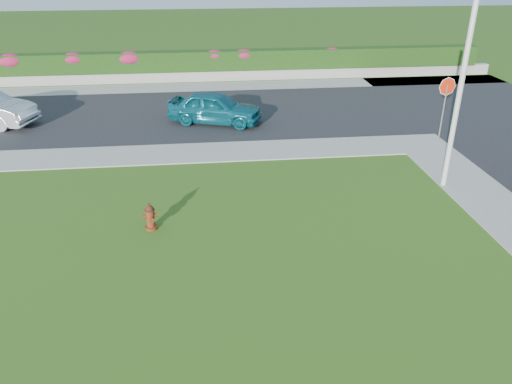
{
  "coord_description": "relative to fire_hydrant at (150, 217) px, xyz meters",
  "views": [
    {
      "loc": [
        -1.55,
        -8.64,
        6.91
      ],
      "look_at": [
        -0.18,
        3.61,
        0.9
      ],
      "focal_mm": 35.0,
      "sensor_mm": 36.0,
      "label": 1
    }
  ],
  "objects": [
    {
      "name": "flower_clump_b",
      "position": [
        -5.42,
        17.03,
        1.07
      ],
      "size": [
        1.35,
        0.87,
        0.68
      ],
      "primitive_type": "ellipsoid",
      "color": "#C32145",
      "rests_on": "hedge"
    },
    {
      "name": "fire_hydrant",
      "position": [
        0.0,
        0.0,
        0.0
      ],
      "size": [
        0.4,
        0.38,
        0.77
      ],
      "rotation": [
        0.0,
        0.0,
        0.32
      ],
      "color": "#4A100B",
      "rests_on": "ground"
    },
    {
      "name": "flower_clump_c",
      "position": [
        -2.37,
        17.03,
        1.03
      ],
      "size": [
        1.52,
        0.98,
        0.76
      ],
      "primitive_type": "ellipsoid",
      "color": "#C32145",
      "rests_on": "hedge"
    },
    {
      "name": "sidewalk_far",
      "position": [
        -2.92,
        5.53,
        -0.34
      ],
      "size": [
        24.0,
        2.0,
        0.04
      ],
      "primitive_type": "cube",
      "color": "gray",
      "rests_on": "ground"
    },
    {
      "name": "sidewalk_beyond",
      "position": [
        2.08,
        15.53,
        -0.34
      ],
      "size": [
        34.0,
        2.0,
        0.04
      ],
      "primitive_type": "cube",
      "color": "gray",
      "rests_on": "ground"
    },
    {
      "name": "curb_corner",
      "position": [
        10.08,
        5.53,
        -0.34
      ],
      "size": [
        2.0,
        2.0,
        0.04
      ],
      "primitive_type": "cube",
      "color": "gray",
      "rests_on": "ground"
    },
    {
      "name": "flower_clump_a",
      "position": [
        -8.78,
        17.03,
        1.03
      ],
      "size": [
        1.53,
        0.98,
        0.76
      ],
      "primitive_type": "ellipsoid",
      "color": "#C32145",
      "rests_on": "hedge"
    },
    {
      "name": "ground",
      "position": [
        3.08,
        -3.47,
        -0.36
      ],
      "size": [
        120.0,
        120.0,
        0.0
      ],
      "primitive_type": "plane",
      "color": "black",
      "rests_on": "ground"
    },
    {
      "name": "hedge",
      "position": [
        2.08,
        17.13,
        0.79
      ],
      "size": [
        32.0,
        0.9,
        1.1
      ],
      "primitive_type": "cube",
      "color": "black",
      "rests_on": "retaining_wall"
    },
    {
      "name": "retaining_wall",
      "position": [
        2.08,
        17.03,
        -0.06
      ],
      "size": [
        34.0,
        0.4,
        0.6
      ],
      "primitive_type": "cube",
      "color": "gray",
      "rests_on": "ground"
    },
    {
      "name": "street_far",
      "position": [
        -1.92,
        10.53,
        -0.34
      ],
      "size": [
        26.0,
        8.0,
        0.04
      ],
      "primitive_type": "cube",
      "color": "black",
      "rests_on": "ground"
    },
    {
      "name": "flower_clump_f",
      "position": [
        9.26,
        17.03,
        1.12
      ],
      "size": [
        1.09,
        0.7,
        0.54
      ],
      "primitive_type": "ellipsoid",
      "color": "#C32145",
      "rests_on": "hedge"
    },
    {
      "name": "sedan_teal",
      "position": [
        2.11,
        9.01,
        0.37
      ],
      "size": [
        4.36,
        2.88,
        1.38
      ],
      "primitive_type": "imported",
      "rotation": [
        0.0,
        0.0,
        1.23
      ],
      "color": "#0D5868",
      "rests_on": "street_far"
    },
    {
      "name": "flower_clump_d",
      "position": [
        2.41,
        17.03,
        1.1
      ],
      "size": [
        1.2,
        0.77,
        0.6
      ],
      "primitive_type": "ellipsoid",
      "color": "#C32145",
      "rests_on": "hedge"
    },
    {
      "name": "utility_pole",
      "position": [
        9.21,
        1.78,
        2.7
      ],
      "size": [
        0.16,
        0.16,
        6.13
      ],
      "primitive_type": "cylinder",
      "color": "silver",
      "rests_on": "ground"
    },
    {
      "name": "flower_clump_e",
      "position": [
        4.09,
        17.03,
        1.09
      ],
      "size": [
        1.26,
        0.81,
        0.63
      ],
      "primitive_type": "ellipsoid",
      "color": "#C32145",
      "rests_on": "hedge"
    },
    {
      "name": "stop_sign",
      "position": [
        10.81,
        5.66,
        1.57
      ],
      "size": [
        0.7,
        0.13,
        2.59
      ],
      "rotation": [
        0.0,
        0.0,
        -0.25
      ],
      "color": "slate",
      "rests_on": "ground"
    }
  ]
}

